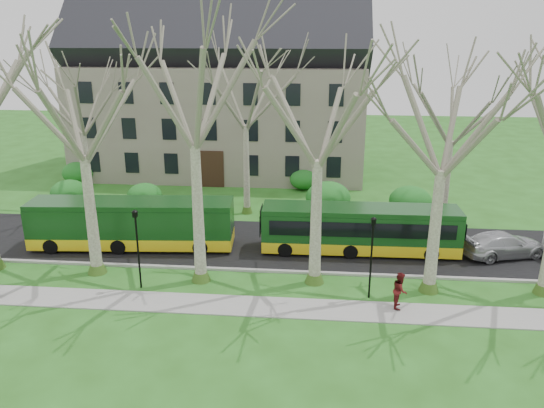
{
  "coord_description": "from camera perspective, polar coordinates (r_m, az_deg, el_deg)",
  "views": [
    {
      "loc": [
        3.26,
        -25.65,
        13.14
      ],
      "look_at": [
        0.64,
        3.0,
        3.58
      ],
      "focal_mm": 35.0,
      "sensor_mm": 36.0,
      "label": 1
    }
  ],
  "objects": [
    {
      "name": "building",
      "position": [
        50.76,
        -5.45,
        12.57
      ],
      "size": [
        26.5,
        12.2,
        16.0
      ],
      "color": "gray",
      "rests_on": "ground"
    },
    {
      "name": "pedestrian_b",
      "position": [
        26.95,
        13.61,
        -8.99
      ],
      "size": [
        0.83,
        0.99,
        1.85
      ],
      "primitive_type": "imported",
      "rotation": [
        0.0,
        0.0,
        1.42
      ],
      "color": "#5D1516",
      "rests_on": "sidewalk"
    },
    {
      "name": "tree_row_far",
      "position": [
        37.62,
        -1.91,
        7.44
      ],
      "size": [
        33.0,
        7.0,
        12.0
      ],
      "color": "gray",
      "rests_on": "ground"
    },
    {
      "name": "lamp_row",
      "position": [
        27.01,
        -2.14,
        -4.65
      ],
      "size": [
        36.22,
        0.22,
        4.3
      ],
      "color": "black",
      "rests_on": "ground"
    },
    {
      "name": "road",
      "position": [
        33.95,
        -0.7,
        -4.33
      ],
      "size": [
        80.0,
        8.0,
        0.06
      ],
      "primitive_type": "cube",
      "color": "black",
      "rests_on": "ground"
    },
    {
      "name": "bus_follow",
      "position": [
        32.69,
        9.42,
        -2.66
      ],
      "size": [
        11.85,
        2.64,
        2.95
      ],
      "primitive_type": null,
      "rotation": [
        0.0,
        0.0,
        0.01
      ],
      "color": "#124015",
      "rests_on": "road"
    },
    {
      "name": "ground",
      "position": [
        29.0,
        -1.82,
        -8.56
      ],
      "size": [
        120.0,
        120.0,
        0.0
      ],
      "primitive_type": "plane",
      "color": "#275C1A",
      "rests_on": "ground"
    },
    {
      "name": "curb",
      "position": [
        30.3,
        -1.48,
        -7.16
      ],
      "size": [
        80.0,
        0.25,
        0.14
      ],
      "primitive_type": "cube",
      "color": "#A5A39E",
      "rests_on": "ground"
    },
    {
      "name": "sidewalk",
      "position": [
        26.8,
        -2.48,
        -10.91
      ],
      "size": [
        70.0,
        2.0,
        0.06
      ],
      "primitive_type": "cube",
      "color": "gray",
      "rests_on": "ground"
    },
    {
      "name": "bus_lead",
      "position": [
        34.07,
        -14.8,
        -2.01
      ],
      "size": [
        12.63,
        3.52,
        3.12
      ],
      "primitive_type": null,
      "rotation": [
        0.0,
        0.0,
        0.07
      ],
      "color": "#124015",
      "rests_on": "road"
    },
    {
      "name": "sedan",
      "position": [
        34.77,
        23.64,
        -4.02
      ],
      "size": [
        5.5,
        3.53,
        1.48
      ],
      "primitive_type": "imported",
      "rotation": [
        0.0,
        0.0,
        1.88
      ],
      "color": "#B5B6BA",
      "rests_on": "road"
    },
    {
      "name": "tree_row_verge",
      "position": [
        26.86,
        -1.9,
        5.17
      ],
      "size": [
        49.0,
        7.0,
        14.0
      ],
      "color": "gray",
      "rests_on": "ground"
    },
    {
      "name": "hedges",
      "position": [
        42.21,
        -5.83,
        1.58
      ],
      "size": [
        30.6,
        8.6,
        2.0
      ],
      "color": "#1C621F",
      "rests_on": "ground"
    }
  ]
}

